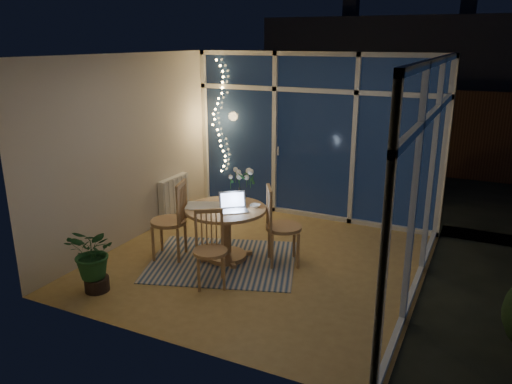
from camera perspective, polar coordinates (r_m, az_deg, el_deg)
floor at (r=6.54m, az=0.41°, el=-8.01°), size 4.00×4.00×0.00m
ceiling at (r=5.93m, az=0.47°, el=15.39°), size 4.00×4.00×0.00m
wall_back at (r=7.92m, az=6.69°, el=6.24°), size 4.00×0.04×2.60m
wall_front at (r=4.46m, az=-10.66°, el=-2.56°), size 4.00×0.04×2.60m
wall_left at (r=7.17m, az=-14.20°, el=4.69°), size 0.04×4.00×2.60m
wall_right at (r=5.58m, az=19.33°, el=0.77°), size 0.04×4.00×2.60m
window_wall_back at (r=7.88m, az=6.59°, el=6.19°), size 4.00×0.10×2.60m
window_wall_right at (r=5.59m, az=18.93°, el=0.82°), size 0.10×4.00×2.60m
radiator at (r=8.05m, az=-9.35°, el=-0.30°), size 0.10×0.70×0.58m
fairy_lights at (r=8.45m, az=-4.26°, el=8.54°), size 0.24×0.10×1.85m
garden_patio at (r=10.93m, az=14.16°, el=1.53°), size 12.00×6.00×0.10m
garden_fence at (r=11.30m, az=12.57°, el=7.14°), size 11.00×0.08×1.80m
neighbour_roof at (r=14.05m, az=17.14°, el=14.02°), size 7.00×3.00×2.20m
garden_shrubs at (r=9.65m, az=4.80°, el=3.09°), size 0.90×0.90×0.90m
rug at (r=6.57m, az=-3.81°, el=-7.89°), size 2.23×2.00×0.01m
dining_table at (r=6.51m, az=-3.44°, el=-4.77°), size 1.32×1.32×0.71m
chair_left at (r=6.58m, az=-9.98°, el=-3.13°), size 0.62×0.62×1.06m
chair_right at (r=6.33m, az=3.19°, el=-3.82°), size 0.66×0.66×1.04m
chair_front at (r=5.81m, az=-5.26°, el=-6.58°), size 0.58×0.58×0.91m
laptop at (r=6.22m, az=-2.53°, el=-1.15°), size 0.44×0.43×0.24m
flower_vase at (r=6.59m, az=-1.88°, el=-0.24°), size 0.26×0.26×0.21m
bowl at (r=6.40m, az=-0.11°, el=-1.57°), size 0.19×0.19×0.04m
newspapers at (r=6.47m, az=-5.90°, el=-1.57°), size 0.53×0.51×0.01m
phone at (r=6.25m, az=-3.37°, el=-2.20°), size 0.14×0.10×0.01m
potted_plant at (r=5.98m, az=-17.97°, el=-7.42°), size 0.56×0.49×0.76m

